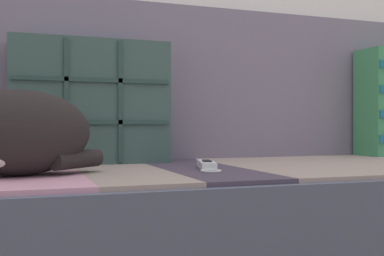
{
  "coord_description": "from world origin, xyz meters",
  "views": [
    {
      "loc": [
        -0.72,
        -1.04,
        0.51
      ],
      "look_at": [
        -0.32,
        0.08,
        0.5
      ],
      "focal_mm": 45.0,
      "sensor_mm": 36.0,
      "label": 1
    }
  ],
  "objects_px": {
    "throw_pillow_quilted": "(90,102)",
    "sleeping_cat": "(10,135)",
    "couch": "(290,235)",
    "game_remote_near": "(207,165)"
  },
  "relations": [
    {
      "from": "throw_pillow_quilted",
      "to": "couch",
      "type": "bearing_deg",
      "value": -18.33
    },
    {
      "from": "couch",
      "to": "game_remote_near",
      "type": "bearing_deg",
      "value": -162.76
    },
    {
      "from": "couch",
      "to": "sleeping_cat",
      "type": "xyz_separation_m",
      "value": [
        -0.74,
        -0.12,
        0.29
      ]
    },
    {
      "from": "throw_pillow_quilted",
      "to": "sleeping_cat",
      "type": "height_order",
      "value": "throw_pillow_quilted"
    },
    {
      "from": "throw_pillow_quilted",
      "to": "sleeping_cat",
      "type": "distance_m",
      "value": 0.38
    },
    {
      "from": "throw_pillow_quilted",
      "to": "game_remote_near",
      "type": "height_order",
      "value": "throw_pillow_quilted"
    },
    {
      "from": "couch",
      "to": "sleeping_cat",
      "type": "height_order",
      "value": "sleeping_cat"
    },
    {
      "from": "sleeping_cat",
      "to": "throw_pillow_quilted",
      "type": "bearing_deg",
      "value": 55.8
    },
    {
      "from": "throw_pillow_quilted",
      "to": "sleeping_cat",
      "type": "bearing_deg",
      "value": -124.2
    },
    {
      "from": "sleeping_cat",
      "to": "game_remote_near",
      "type": "relative_size",
      "value": 1.82
    }
  ]
}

